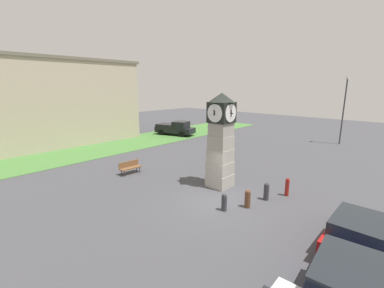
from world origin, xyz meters
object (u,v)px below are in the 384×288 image
Objects in this scene: bollard_mid_row at (248,198)px; bench at (130,167)px; bollard_near_tower at (224,202)px; bollard_far_row at (266,191)px; pickup_truck at (175,128)px; car_near_tower at (348,283)px; street_lamp_far_side at (344,107)px; bollard_end_row at (287,187)px; car_by_building at (360,233)px; clock_tower at (221,141)px.

bollard_mid_row reaches higher than bench.
bollard_mid_row is at bearing -31.69° from bollard_near_tower.
bollard_far_row is at bearing -10.99° from bollard_mid_row.
bollard_near_tower is 8.47m from bench.
bollard_mid_row is 0.18× the size of pickup_truck.
car_near_tower is 0.63× the size of street_lamp_far_side.
bollard_mid_row is 9.23m from bench.
bollard_near_tower is 0.87× the size of bollard_end_row.
bollard_near_tower is 21.70m from street_lamp_far_side.
pickup_truck is 0.75× the size of street_lamp_far_side.
bollard_far_row is 0.93× the size of bollard_end_row.
bench is at bearing 89.65° from bollard_near_tower.
pickup_truck reaches higher than bollard_far_row.
street_lamp_far_side reaches higher than car_near_tower.
car_by_building is at bearing -92.84° from bollard_mid_row.
street_lamp_far_side is at bearing 4.36° from bollard_end_row.
bench is at bearing 96.71° from bollard_mid_row.
car_by_building is at bearing -81.39° from bollard_near_tower.
clock_tower is 4.70m from bollard_end_row.
car_near_tower reaches higher than bollard_far_row.
car_near_tower is 14.74m from bench.
car_near_tower is 24.76m from street_lamp_far_side.
car_near_tower is 2.81× the size of bench.
street_lamp_far_side is (23.84, 5.76, 3.34)m from car_near_tower.
car_by_building is 2.59× the size of bench.
clock_tower is 18.09m from pickup_truck.
car_near_tower is at bearing -145.51° from bollard_end_row.
clock_tower reaches higher than bollard_end_row.
clock_tower reaches higher than bollard_mid_row.
pickup_truck reaches higher than car_near_tower.
street_lamp_far_side is (20.26, 0.40, 3.62)m from bollard_mid_row.
bollard_mid_row is at bearing -116.21° from clock_tower.
bollard_end_row is 10.83m from bench.
bollard_mid_row is 1.56m from bollard_far_row.
clock_tower is at bearing 111.13° from bollard_end_row.
bench is at bearing 111.32° from bollard_end_row.
clock_tower is 6.23× the size of bollard_near_tower.
bollard_end_row is 7.83m from car_near_tower.
bench is (-1.08, 9.16, 0.02)m from bollard_mid_row.
street_lamp_far_side is at bearing 2.12° from bollard_far_row.
bollard_far_row is at bearing 154.59° from bollard_end_row.
pickup_truck is (15.21, 23.00, 0.14)m from car_near_tower.
bollard_near_tower is at bearing 159.50° from bollard_far_row.
street_lamp_far_side reaches higher than bollard_far_row.
clock_tower is 7.21m from bench.
clock_tower is at bearing 63.79° from bollard_mid_row.
car_near_tower is (-5.12, -5.06, 0.27)m from bollard_far_row.
pickup_truck is at bearing 56.51° from car_near_tower.
bollard_near_tower is 0.58× the size of bench.
bollard_far_row is at bearing -20.50° from bollard_near_tower.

